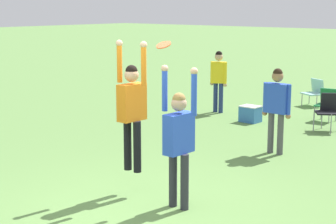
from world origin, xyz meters
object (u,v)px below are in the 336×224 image
(camping_chair_3, at_px, (315,91))
(cooler_box, at_px, (250,114))
(person_defending, at_px, (179,135))
(person_spectator_near, at_px, (219,76))
(person_spectator_far, at_px, (277,103))
(person_jumping, at_px, (132,104))
(camping_chair_0, at_px, (327,102))
(frisbee, at_px, (164,45))
(camping_chair_2, at_px, (329,108))

(camping_chair_3, distance_m, cooler_box, 3.18)
(person_defending, bearing_deg, cooler_box, -155.84)
(camping_chair_3, distance_m, person_spectator_near, 3.11)
(person_spectator_near, distance_m, person_spectator_far, 4.37)
(person_spectator_near, bearing_deg, person_jumping, -93.36)
(camping_chair_3, bearing_deg, camping_chair_0, 151.75)
(person_defending, relative_size, frisbee, 9.26)
(cooler_box, bearing_deg, person_spectator_near, 159.27)
(frisbee, distance_m, camping_chair_2, 6.26)
(person_defending, height_order, person_spectator_near, person_defending)
(person_defending, xyz_separation_m, camping_chair_3, (-2.30, 8.99, -0.64))
(person_jumping, bearing_deg, cooler_box, 16.02)
(person_jumping, relative_size, camping_chair_2, 2.28)
(person_jumping, xyz_separation_m, cooler_box, (-1.54, 5.80, -1.21))
(camping_chair_3, xyz_separation_m, cooler_box, (-0.17, -3.17, -0.24))
(person_defending, height_order, camping_chair_2, person_defending)
(person_jumping, bearing_deg, camping_chair_2, -2.16)
(person_defending, height_order, camping_chair_3, person_defending)
(person_jumping, xyz_separation_m, person_spectator_far, (0.47, 3.52, -0.40))
(person_spectator_near, xyz_separation_m, cooler_box, (1.35, -0.51, -0.79))
(person_spectator_far, height_order, cooler_box, person_spectator_far)
(camping_chair_0, height_order, camping_chair_2, camping_chair_2)
(camping_chair_0, distance_m, person_spectator_near, 2.91)
(person_defending, height_order, person_spectator_far, person_defending)
(person_jumping, bearing_deg, camping_chair_0, 2.37)
(camping_chair_3, relative_size, person_spectator_far, 0.47)
(person_jumping, xyz_separation_m, camping_chair_2, (0.35, 6.15, -0.89))
(person_jumping, height_order, person_defending, person_jumping)
(camping_chair_3, bearing_deg, cooler_box, 114.79)
(frisbee, distance_m, person_spectator_far, 3.62)
(person_spectator_near, relative_size, cooler_box, 3.55)
(person_defending, height_order, cooler_box, person_defending)
(frisbee, relative_size, camping_chair_2, 0.25)
(person_defending, bearing_deg, camping_chair_0, -170.26)
(cooler_box, bearing_deg, camping_chair_3, 86.93)
(frisbee, height_order, cooler_box, frisbee)
(person_defending, relative_size, camping_chair_2, 2.35)
(camping_chair_2, bearing_deg, person_spectator_near, -38.45)
(camping_chair_2, bearing_deg, person_defending, 59.81)
(person_spectator_near, xyz_separation_m, person_spectator_far, (3.36, -2.79, 0.02))
(person_defending, xyz_separation_m, frisbee, (-0.43, 0.17, 1.23))
(person_jumping, distance_m, camping_chair_0, 7.22)
(person_jumping, distance_m, cooler_box, 6.12)
(person_jumping, relative_size, camping_chair_0, 2.45)
(frisbee, xyz_separation_m, person_spectator_far, (-0.04, 3.38, -1.30))
(person_jumping, bearing_deg, camping_chair_3, 9.83)
(person_spectator_far, xyz_separation_m, cooler_box, (-2.01, 2.28, -0.81))
(frisbee, xyz_separation_m, person_spectator_near, (-3.40, 6.17, -1.31))
(camping_chair_2, xyz_separation_m, cooler_box, (-1.90, -0.35, -0.32))
(camping_chair_2, relative_size, camping_chair_3, 1.11)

